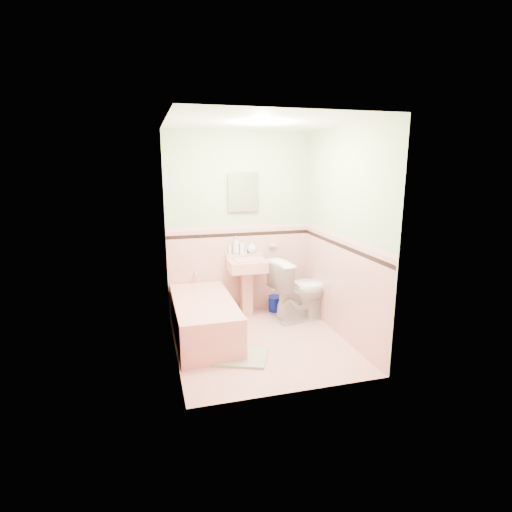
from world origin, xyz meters
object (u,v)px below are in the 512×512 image
object	(u,v)px
sink	(248,289)
soap_bottle_left	(236,245)
soap_bottle_mid	(243,246)
shoe	(240,356)
medicine_cabinet	(243,192)
soap_bottle_right	(252,247)
toilet	(301,289)
bucket	(275,304)
bathtub	(204,320)

from	to	relation	value
sink	soap_bottle_left	size ratio (longest dim) A/B	3.31
soap_bottle_mid	shoe	size ratio (longest dim) A/B	1.42
medicine_cabinet	soap_bottle_mid	world-z (taller)	medicine_cabinet
sink	soap_bottle_right	size ratio (longest dim) A/B	4.71
medicine_cabinet	toilet	bearing A→B (deg)	-35.63
sink	soap_bottle_right	distance (m)	0.58
soap_bottle_mid	toilet	bearing A→B (deg)	-33.32
medicine_cabinet	soap_bottle_mid	bearing A→B (deg)	-117.17
sink	toilet	world-z (taller)	toilet
medicine_cabinet	soap_bottle_right	bearing A→B (deg)	-15.61
soap_bottle_left	toilet	size ratio (longest dim) A/B	0.29
soap_bottle_mid	bucket	bearing A→B (deg)	-10.39
soap_bottle_mid	shoe	distance (m)	1.71
soap_bottle_mid	shoe	xyz separation A→B (m)	(-0.38, -1.40, -0.90)
toilet	shoe	bearing A→B (deg)	120.61
sink	soap_bottle_mid	world-z (taller)	soap_bottle_mid
bathtub	medicine_cabinet	size ratio (longest dim) A/B	3.22
bathtub	soap_bottle_mid	size ratio (longest dim) A/B	7.48
soap_bottle_right	bathtub	bearing A→B (deg)	-137.96
soap_bottle_mid	soap_bottle_right	xyz separation A→B (m)	(0.12, 0.00, -0.01)
sink	soap_bottle_left	distance (m)	0.62
bathtub	medicine_cabinet	xyz separation A→B (m)	(0.68, 0.74, 1.47)
sink	bucket	xyz separation A→B (m)	(0.43, 0.10, -0.29)
bathtub	soap_bottle_mid	distance (m)	1.22
medicine_cabinet	soap_bottle_right	distance (m)	0.76
bathtub	shoe	world-z (taller)	bathtub
soap_bottle_right	soap_bottle_mid	bearing A→B (deg)	180.00
shoe	toilet	bearing A→B (deg)	56.49
soap_bottle_mid	medicine_cabinet	bearing A→B (deg)	62.83
medicine_cabinet	toilet	distance (m)	1.52
bathtub	soap_bottle_mid	xyz separation A→B (m)	(0.66, 0.71, 0.74)
soap_bottle_right	toilet	distance (m)	0.89
soap_bottle_left	shoe	world-z (taller)	soap_bottle_left
soap_bottle_left	toilet	distance (m)	1.07
toilet	bucket	xyz separation A→B (m)	(-0.24, 0.37, -0.32)
medicine_cabinet	shoe	world-z (taller)	medicine_cabinet
soap_bottle_right	shoe	size ratio (longest dim) A/B	1.21
soap_bottle_mid	soap_bottle_right	distance (m)	0.12
soap_bottle_right	bucket	xyz separation A→B (m)	(0.32, -0.08, -0.84)
bathtub	toilet	xyz separation A→B (m)	(1.35, 0.26, 0.20)
bathtub	soap_bottle_left	bearing A→B (deg)	51.43
bucket	shoe	bearing A→B (deg)	-122.01
soap_bottle_left	shoe	bearing A→B (deg)	-101.29
soap_bottle_left	shoe	size ratio (longest dim) A/B	1.72
sink	medicine_cabinet	xyz separation A→B (m)	(0.00, 0.21, 1.30)
sink	shoe	bearing A→B (deg)	-107.85
bucket	soap_bottle_mid	bearing A→B (deg)	169.61
soap_bottle_left	soap_bottle_mid	world-z (taller)	soap_bottle_left
toilet	shoe	size ratio (longest dim) A/B	6.01
medicine_cabinet	soap_bottle_mid	distance (m)	0.74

